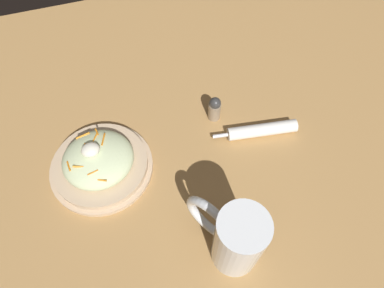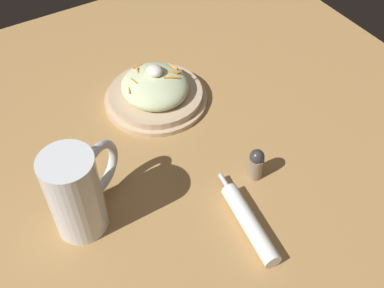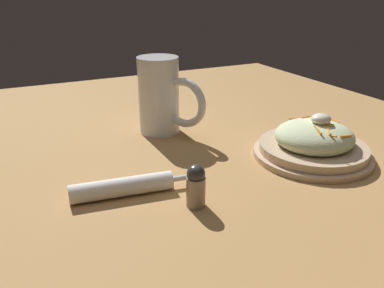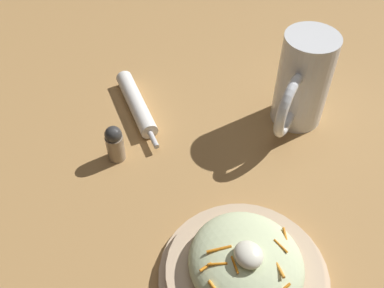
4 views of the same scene
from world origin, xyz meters
TOP-DOWN VIEW (x-y plane):
  - ground_plane at (0.00, 0.00)m, footprint 1.43×1.43m
  - salad_plate at (-0.26, 0.12)m, footprint 0.23×0.23m
  - beer_mug at (-0.05, -0.14)m, footprint 0.11×0.15m
  - napkin_roll at (0.11, 0.10)m, footprint 0.20×0.05m
  - salt_shaker at (0.02, 0.18)m, footprint 0.03×0.03m

SIDE VIEW (x-z plane):
  - ground_plane at x=0.00m, z-range 0.00..0.00m
  - napkin_roll at x=0.11m, z-range 0.00..0.03m
  - salad_plate at x=-0.26m, z-range -0.02..0.07m
  - salt_shaker at x=0.02m, z-range 0.00..0.07m
  - beer_mug at x=-0.05m, z-range -0.01..0.16m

